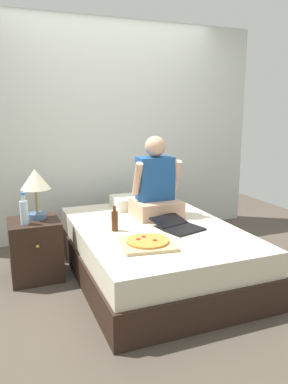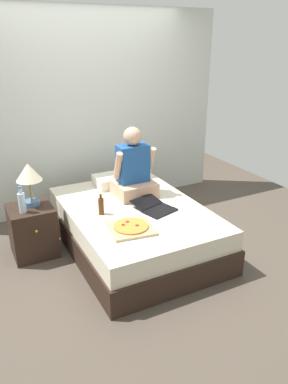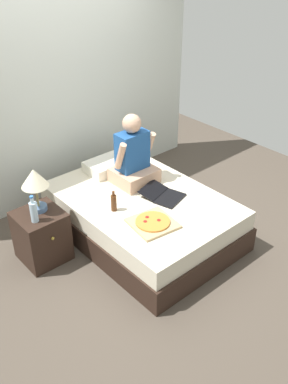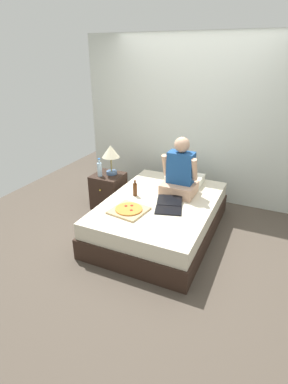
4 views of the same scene
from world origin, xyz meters
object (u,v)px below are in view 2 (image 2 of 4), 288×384
object	(u,v)px
bed	(134,227)
nightstand_left	(33,231)
lamp_on_left_nightstand	(29,175)
pizza_box	(131,227)
water_bottle	(22,202)
beer_bottle_on_bed	(101,206)
person_seated	(133,171)
laptop	(155,208)

from	to	relation	value
bed	nightstand_left	bearing A→B (deg)	160.55
bed	lamp_on_left_nightstand	distance (m)	1.23
lamp_on_left_nightstand	pizza_box	distance (m)	1.17
water_bottle	beer_bottle_on_bed	distance (m)	0.77
lamp_on_left_nightstand	beer_bottle_on_bed	size ratio (longest dim) A/B	2.05
water_bottle	pizza_box	world-z (taller)	water_bottle
water_bottle	beer_bottle_on_bed	world-z (taller)	water_bottle
person_seated	beer_bottle_on_bed	size ratio (longest dim) A/B	3.55
nightstand_left	water_bottle	world-z (taller)	water_bottle
nightstand_left	beer_bottle_on_bed	size ratio (longest dim) A/B	2.44
bed	laptop	distance (m)	0.35
person_seated	nightstand_left	bearing A→B (deg)	177.74
laptop	nightstand_left	bearing A→B (deg)	156.55
nightstand_left	laptop	size ratio (longest dim) A/B	1.10
water_bottle	pizza_box	xyz separation A→B (m)	(0.85, -0.70, -0.16)
pizza_box	beer_bottle_on_bed	world-z (taller)	beer_bottle_on_bed
pizza_box	beer_bottle_on_bed	distance (m)	0.46
bed	person_seated	bearing A→B (deg)	64.95
beer_bottle_on_bed	nightstand_left	bearing A→B (deg)	150.89
bed	laptop	bearing A→B (deg)	-42.27
nightstand_left	pizza_box	size ratio (longest dim) A/B	1.19
laptop	pizza_box	xyz separation A→B (m)	(-0.41, -0.27, -0.00)
lamp_on_left_nightstand	pizza_box	world-z (taller)	lamp_on_left_nightstand
water_bottle	person_seated	distance (m)	1.24
bed	beer_bottle_on_bed	xyz separation A→B (m)	(-0.37, -0.00, 0.33)
nightstand_left	lamp_on_left_nightstand	world-z (taller)	lamp_on_left_nightstand
lamp_on_left_nightstand	bed	bearing A→B (deg)	-22.74
nightstand_left	water_bottle	size ratio (longest dim) A/B	1.95
water_bottle	beer_bottle_on_bed	bearing A→B (deg)	-20.32
person_seated	lamp_on_left_nightstand	bearing A→B (deg)	175.10
person_seated	beer_bottle_on_bed	bearing A→B (deg)	-148.87
laptop	beer_bottle_on_bed	world-z (taller)	beer_bottle_on_bed
nightstand_left	person_seated	size ratio (longest dim) A/B	0.69
nightstand_left	pizza_box	bearing A→B (deg)	-45.66
water_bottle	bed	bearing A→B (deg)	-13.75
pizza_box	beer_bottle_on_bed	size ratio (longest dim) A/B	2.05
lamp_on_left_nightstand	person_seated	distance (m)	1.12
lamp_on_left_nightstand	laptop	xyz separation A→B (m)	(1.14, -0.56, -0.37)
pizza_box	person_seated	bearing A→B (deg)	62.52
nightstand_left	bed	bearing A→B (deg)	-19.45
lamp_on_left_nightstand	person_seated	size ratio (longest dim) A/B	0.58
bed	laptop	world-z (taller)	laptop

